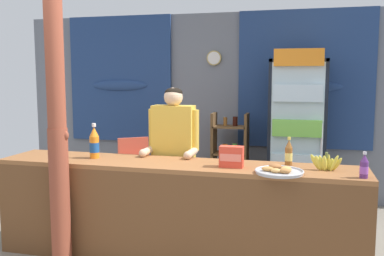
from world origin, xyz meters
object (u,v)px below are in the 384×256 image
object	(u,v)px
plastic_lawn_chair	(136,166)
pastry_tray	(279,171)
snack_box_crackers	(232,157)
banana_bunch	(326,163)
timber_post	(58,134)
shopkeeper	(173,145)
drink_fridge	(297,125)
bottle_shelf_rack	(230,156)
soda_bottle_orange_soda	(94,143)
stall_counter	(172,203)
soda_bottle_iced_tea	(289,154)
soda_bottle_grape_soda	(364,167)

from	to	relation	value
plastic_lawn_chair	pastry_tray	world-z (taller)	pastry_tray
snack_box_crackers	banana_bunch	xyz separation A→B (m)	(0.79, 0.07, -0.03)
timber_post	shopkeeper	world-z (taller)	timber_post
drink_fridge	bottle_shelf_rack	xyz separation A→B (m)	(-0.86, 0.16, -0.47)
shopkeeper	pastry_tray	xyz separation A→B (m)	(1.10, -0.64, -0.07)
timber_post	soda_bottle_orange_soda	xyz separation A→B (m)	(0.13, 0.42, -0.14)
soda_bottle_orange_soda	banana_bunch	size ratio (longest dim) A/B	1.21
timber_post	banana_bunch	world-z (taller)	timber_post
plastic_lawn_chair	shopkeeper	world-z (taller)	shopkeeper
pastry_tray	banana_bunch	distance (m)	0.43
plastic_lawn_chair	soda_bottle_orange_soda	size ratio (longest dim) A/B	2.55
snack_box_crackers	banana_bunch	world-z (taller)	snack_box_crackers
timber_post	plastic_lawn_chair	xyz separation A→B (m)	(-0.10, 2.00, -0.70)
timber_post	drink_fridge	world-z (taller)	timber_post
snack_box_crackers	timber_post	bearing A→B (deg)	-166.70
stall_counter	plastic_lawn_chair	distance (m)	2.01
pastry_tray	banana_bunch	bearing A→B (deg)	29.94
drink_fridge	pastry_tray	xyz separation A→B (m)	(-0.10, -1.95, -0.16)
pastry_tray	drink_fridge	bearing A→B (deg)	87.12
timber_post	soda_bottle_iced_tea	world-z (taller)	timber_post
soda_bottle_orange_soda	drink_fridge	bearing A→B (deg)	43.08
soda_bottle_grape_soda	stall_counter	bearing A→B (deg)	177.18
soda_bottle_grape_soda	snack_box_crackers	size ratio (longest dim) A/B	1.02
soda_bottle_orange_soda	soda_bottle_iced_tea	world-z (taller)	soda_bottle_orange_soda
soda_bottle_iced_tea	soda_bottle_grape_soda	bearing A→B (deg)	-29.39
shopkeeper	snack_box_crackers	world-z (taller)	shopkeeper
bottle_shelf_rack	banana_bunch	xyz separation A→B (m)	(1.14, -1.89, 0.35)
stall_counter	snack_box_crackers	bearing A→B (deg)	6.53
stall_counter	timber_post	world-z (taller)	timber_post
stall_counter	soda_bottle_iced_tea	size ratio (longest dim) A/B	13.14
bottle_shelf_rack	banana_bunch	size ratio (longest dim) A/B	4.32
bottle_shelf_rack	banana_bunch	world-z (taller)	bottle_shelf_rack
soda_bottle_grape_soda	snack_box_crackers	bearing A→B (deg)	172.60
soda_bottle_orange_soda	soda_bottle_iced_tea	bearing A→B (deg)	3.74
soda_bottle_orange_soda	pastry_tray	distance (m)	1.78
plastic_lawn_chair	pastry_tray	xyz separation A→B (m)	(1.99, -1.79, 0.43)
bottle_shelf_rack	soda_bottle_grape_soda	bearing A→B (deg)	-56.16
stall_counter	soda_bottle_orange_soda	bearing A→B (deg)	170.89
shopkeeper	timber_post	bearing A→B (deg)	-132.77
pastry_tray	snack_box_crackers	bearing A→B (deg)	161.43
timber_post	shopkeeper	distance (m)	1.18
bottle_shelf_rack	snack_box_crackers	distance (m)	2.03
stall_counter	snack_box_crackers	xyz separation A→B (m)	(0.52, 0.06, 0.43)
timber_post	banana_bunch	bearing A→B (deg)	10.55
soda_bottle_orange_soda	snack_box_crackers	world-z (taller)	soda_bottle_orange_soda
soda_bottle_grape_soda	shopkeeper	bearing A→B (deg)	159.77
shopkeeper	plastic_lawn_chair	bearing A→B (deg)	127.78
timber_post	soda_bottle_orange_soda	distance (m)	0.46
soda_bottle_iced_tea	snack_box_crackers	xyz separation A→B (m)	(-0.48, -0.19, -0.02)
soda_bottle_grape_soda	soda_bottle_iced_tea	bearing A→B (deg)	150.61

